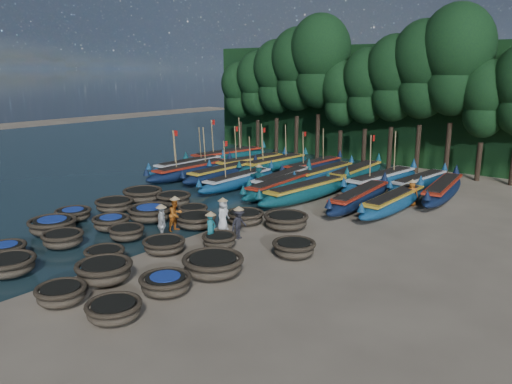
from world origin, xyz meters
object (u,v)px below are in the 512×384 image
Objects in this scene: coracle_13 at (164,245)px; long_boat_1 at (192,171)px; long_boat_14 at (355,174)px; fisherman_3 at (239,223)px; coracle_10 at (73,214)px; long_boat_5 at (279,186)px; coracle_2 at (9,265)px; coracle_9 at (165,283)px; coracle_4 at (114,310)px; long_boat_8 at (394,202)px; long_boat_4 at (282,180)px; coracle_19 at (294,248)px; coracle_3 at (61,294)px; fisherman_6 at (412,192)px; long_boat_9 at (227,156)px; fisherman_0 at (223,214)px; long_boat_7 at (359,198)px; coracle_6 at (63,239)px; long_boat_2 at (222,173)px; long_boat_10 at (250,163)px; coracle_22 at (193,211)px; coracle_14 at (213,265)px; long_boat_15 at (381,180)px; long_boat_17 at (443,190)px; fisherman_1 at (211,227)px; coracle_7 at (105,255)px; fisherman_2 at (175,214)px; coracle_24 at (286,220)px; coracle_18 at (219,240)px; long_boat_0 at (189,165)px; long_boat_3 at (238,180)px; coracle_11 at (111,222)px; coracle_5 at (53,225)px; long_boat_16 at (419,182)px; fisherman_5 at (259,177)px; coracle_21 at (174,199)px; coracle_20 at (143,195)px; long_boat_11 at (275,164)px; fisherman_4 at (162,224)px; long_boat_13 at (325,173)px; long_boat_12 at (313,167)px; coracle_16 at (150,213)px; coracle_1 at (6,250)px.

long_boat_1 reaches higher than coracle_13.
fisherman_3 is at bearing -86.68° from long_boat_14.
coracle_10 is 0.25× the size of long_boat_5.
coracle_9 is (6.08, 2.82, -0.02)m from coracle_2.
coracle_4 is 0.22× the size of long_boat_8.
long_boat_4 is (-6.71, 16.14, 0.16)m from coracle_9.
coracle_3 is at bearing -112.45° from coracle_19.
coracle_13 is 1.28× the size of fisherman_6.
fisherman_0 is (12.33, -13.75, 0.25)m from long_boat_9.
fisherman_0 is at bearing -116.13° from long_boat_7.
long_boat_2 is at bearing 105.27° from coracle_6.
coracle_4 is at bearing -52.10° from long_boat_10.
long_boat_5 is at bearing -110.19° from long_boat_14.
coracle_22 is 0.24× the size of long_boat_4.
long_boat_15 reaches higher than coracle_14.
long_boat_17 is 16.19m from fisherman_1.
long_boat_4 is at bearing 98.96° from coracle_7.
coracle_3 is 18.72m from long_boat_8.
coracle_3 is at bearing -0.42° from coracle_2.
coracle_7 is at bearing -170.87° from fisherman_2.
long_boat_4 is (-5.60, 7.21, 0.12)m from coracle_24.
coracle_13 is at bearing 140.30° from coracle_9.
long_boat_0 is at bearing 141.36° from coracle_18.
long_boat_3 is at bearing 80.70° from coracle_10.
coracle_11 is at bearing -162.85° from coracle_19.
coracle_6 is at bearing -17.89° from coracle_5.
coracle_3 is 24.51m from long_boat_16.
coracle_24 is at bearing -35.20° from long_boat_3.
long_boat_1 reaches higher than long_boat_8.
fisherman_5 is at bearing 95.27° from coracle_2.
coracle_19 is at bearing -11.89° from coracle_21.
long_boat_5 is at bearing -178.77° from long_boat_7.
long_boat_16 reaches higher than coracle_20.
long_boat_7 reaches higher than long_boat_8.
long_boat_11 is at bearing 45.41° from long_boat_0.
coracle_6 is at bearing 149.48° from coracle_3.
coracle_11 is 0.24× the size of long_boat_8.
coracle_6 is 7.62m from fisherman_0.
coracle_9 is 1.13× the size of fisherman_4.
long_boat_13 reaches higher than coracle_2.
long_boat_9 is at bearing 94.80° from long_boat_0.
fisherman_2 is (-5.02, -9.90, 0.33)m from long_boat_7.
long_boat_12 reaches higher than long_boat_5.
long_boat_4 is (0.77, 10.78, 0.10)m from coracle_16.
coracle_6 is at bearing -178.90° from coracle_7.
coracle_24 is 0.32× the size of long_boat_12.
long_boat_14 reaches higher than coracle_4.
long_boat_14 is at bearing 10.49° from long_boat_9.
fisherman_2 reaches higher than long_boat_5.
coracle_1 is 0.92× the size of coracle_4.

